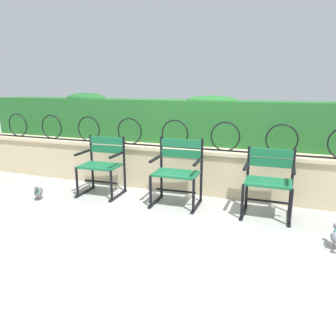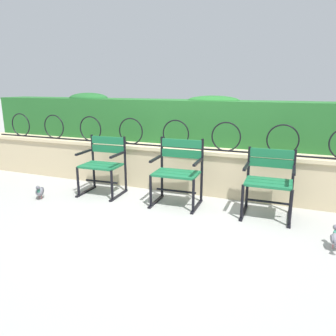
% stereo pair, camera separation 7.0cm
% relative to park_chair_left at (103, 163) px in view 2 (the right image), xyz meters
% --- Properties ---
extents(ground_plane, '(60.00, 60.00, 0.00)m').
position_rel_park_chair_left_xyz_m(ground_plane, '(1.13, -0.34, -0.46)').
color(ground_plane, '#9E9E99').
extents(stone_wall, '(7.92, 0.41, 0.67)m').
position_rel_park_chair_left_xyz_m(stone_wall, '(1.13, 0.58, -0.12)').
color(stone_wall, '#C6B289').
rests_on(stone_wall, ground).
extents(iron_arch_fence, '(7.36, 0.02, 0.42)m').
position_rel_park_chair_left_xyz_m(iron_arch_fence, '(0.97, 0.51, 0.40)').
color(iron_arch_fence, black).
rests_on(iron_arch_fence, stone_wall).
extents(hedge_row, '(7.76, 0.59, 0.78)m').
position_rel_park_chair_left_xyz_m(hedge_row, '(1.13, 1.05, 0.57)').
color(hedge_row, '#236028').
rests_on(hedge_row, stone_wall).
extents(park_chair_left, '(0.62, 0.55, 0.85)m').
position_rel_park_chair_left_xyz_m(park_chair_left, '(0.00, 0.00, 0.00)').
color(park_chair_left, '#19663D').
rests_on(park_chair_left, ground).
extents(park_chair_centre, '(0.64, 0.55, 0.89)m').
position_rel_park_chair_left_xyz_m(park_chair_centre, '(1.18, -0.00, 0.01)').
color(park_chair_centre, '#19663D').
rests_on(park_chair_centre, ground).
extents(park_chair_right, '(0.59, 0.53, 0.82)m').
position_rel_park_chair_left_xyz_m(park_chair_right, '(2.36, 0.02, -0.01)').
color(park_chair_right, '#19663D').
rests_on(park_chair_right, ground).
extents(pigeon_near_chairs, '(0.20, 0.26, 0.22)m').
position_rel_park_chair_left_xyz_m(pigeon_near_chairs, '(-0.71, -0.57, -0.35)').
color(pigeon_near_chairs, slate).
rests_on(pigeon_near_chairs, ground).
extents(pigeon_far_side, '(0.11, 0.29, 0.22)m').
position_rel_park_chair_left_xyz_m(pigeon_far_side, '(3.08, -0.65, -0.35)').
color(pigeon_far_side, gray).
rests_on(pigeon_far_side, ground).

